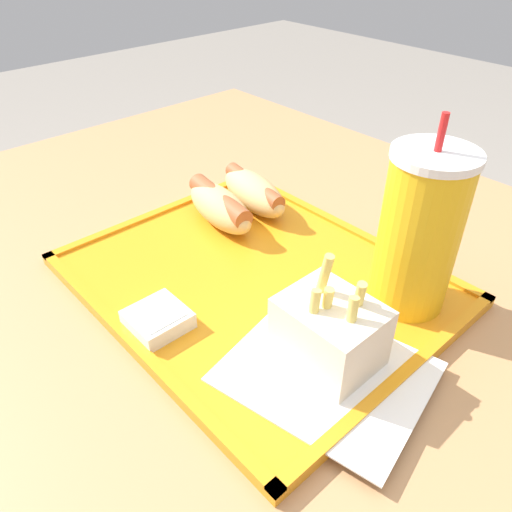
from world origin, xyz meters
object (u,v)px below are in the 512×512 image
fries_carton (330,331)px  hot_dog_far (254,191)px  sauce_cup_mayo (158,319)px  soda_cup (419,232)px  hot_dog_near (220,206)px

fries_carton → hot_dog_far: bearing=151.6°
sauce_cup_mayo → soda_cup: bearing=57.0°
hot_dog_near → soda_cup: bearing=10.6°
soda_cup → fries_carton: bearing=-90.1°
fries_carton → hot_dog_near: bearing=163.0°
hot_dog_far → fries_carton: fries_carton is taller
soda_cup → hot_dog_near: (-0.26, -0.05, -0.06)m
hot_dog_far → hot_dog_near: size_ratio=1.00×
soda_cup → fries_carton: soda_cup is taller
hot_dog_near → fries_carton: (0.26, -0.08, 0.01)m
hot_dog_near → sauce_cup_mayo: (0.11, -0.17, -0.02)m
soda_cup → hot_dog_near: soda_cup is taller
soda_cup → hot_dog_near: 0.27m
hot_dog_far → hot_dog_near: (0.00, -0.06, 0.00)m
soda_cup → sauce_cup_mayo: size_ratio=3.71×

